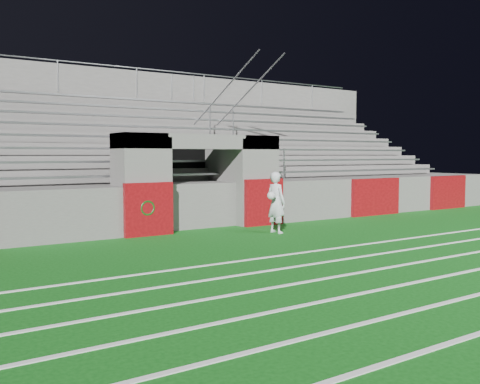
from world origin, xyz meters
TOP-DOWN VIEW (x-y plane):
  - ground at (0.00, 0.00)m, footprint 90.00×90.00m
  - stadium_structure at (0.00, 7.97)m, footprint 26.00×8.48m
  - goalkeeper_with_ball at (1.17, 1.56)m, footprint 0.61×0.62m
  - hose_coil at (-1.86, 2.94)m, footprint 0.56×0.14m

SIDE VIEW (x-z plane):
  - ground at x=0.00m, z-range 0.00..0.00m
  - hose_coil at x=-1.86m, z-range 0.41..0.97m
  - goalkeeper_with_ball at x=1.17m, z-range 0.01..1.61m
  - stadium_structure at x=0.00m, z-range -1.22..4.20m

